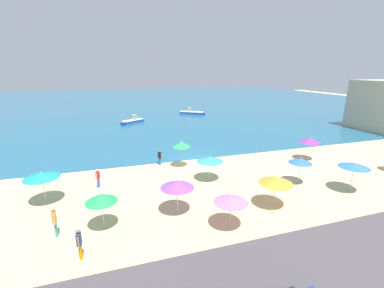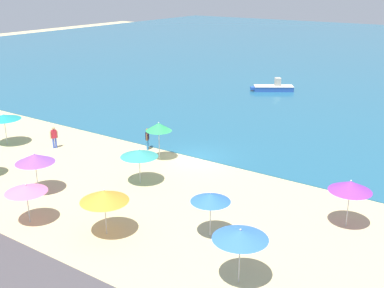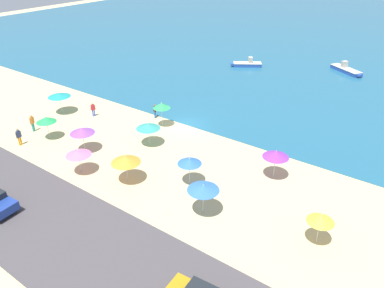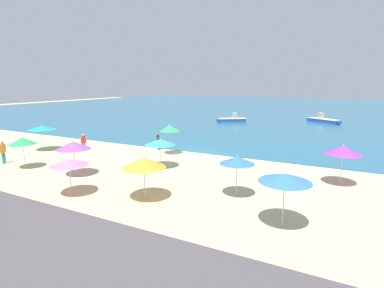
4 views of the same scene
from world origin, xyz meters
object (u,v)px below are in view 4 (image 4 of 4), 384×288
at_px(beach_umbrella_0, 160,142).
at_px(bather_1, 83,141).
at_px(beach_umbrella_9, 22,141).
at_px(skiff_offshore, 323,120).
at_px(beach_umbrella_4, 73,145).
at_px(bather_3, 3,151).
at_px(beach_umbrella_2, 237,160).
at_px(beach_umbrella_6, 343,150).
at_px(skiff_nearshore, 232,119).
at_px(beach_umbrella_5, 144,163).
at_px(beach_umbrella_10, 285,178).
at_px(bather_0, 158,140).
at_px(beach_umbrella_3, 69,162).
at_px(beach_umbrella_8, 42,128).
at_px(beach_umbrella_1, 170,128).

bearing_deg(beach_umbrella_0, bather_1, 172.00).
relative_size(beach_umbrella_9, skiff_offshore, 0.45).
bearing_deg(beach_umbrella_4, skiff_offshore, 71.20).
relative_size(beach_umbrella_9, bather_3, 1.29).
xyz_separation_m(beach_umbrella_2, beach_umbrella_9, (-15.63, -1.81, -0.01)).
distance_m(beach_umbrella_6, skiff_nearshore, 30.30).
xyz_separation_m(beach_umbrella_5, beach_umbrella_10, (7.19, 0.21, 0.17)).
distance_m(beach_umbrella_9, skiff_offshore, 41.85).
bearing_deg(bather_0, beach_umbrella_3, -79.95).
distance_m(beach_umbrella_4, bather_3, 7.43).
relative_size(beach_umbrella_0, bather_0, 1.44).
distance_m(beach_umbrella_2, skiff_nearshore, 32.26).
relative_size(beach_umbrella_4, bather_1, 1.49).
distance_m(beach_umbrella_2, beach_umbrella_3, 9.20).
distance_m(beach_umbrella_3, skiff_offshore, 41.47).
xyz_separation_m(beach_umbrella_8, bather_1, (3.59, 1.47, -1.21)).
relative_size(beach_umbrella_2, beach_umbrella_10, 0.94).
height_order(beach_umbrella_3, skiff_nearshore, beach_umbrella_3).
relative_size(beach_umbrella_5, beach_umbrella_6, 0.95).
bearing_deg(beach_umbrella_2, beach_umbrella_10, -39.80).
bearing_deg(beach_umbrella_8, beach_umbrella_10, -13.00).
bearing_deg(beach_umbrella_1, beach_umbrella_0, -68.29).
bearing_deg(beach_umbrella_3, beach_umbrella_2, 25.92).
xyz_separation_m(beach_umbrella_6, skiff_nearshore, (-16.18, 25.55, -1.76)).
bearing_deg(bather_3, bather_1, 70.68).
distance_m(beach_umbrella_6, bather_1, 21.23).
xyz_separation_m(beach_umbrella_1, beach_umbrella_3, (0.12, -10.75, -0.46)).
height_order(beach_umbrella_1, beach_umbrella_3, beach_umbrella_1).
height_order(beach_umbrella_8, skiff_offshore, beach_umbrella_8).
bearing_deg(beach_umbrella_5, beach_umbrella_0, 115.34).
xyz_separation_m(beach_umbrella_1, bather_1, (-7.73, -2.48, -1.42)).
height_order(beach_umbrella_3, beach_umbrella_8, beach_umbrella_8).
bearing_deg(bather_3, beach_umbrella_0, 22.65).
bearing_deg(beach_umbrella_9, beach_umbrella_0, 28.56).
xyz_separation_m(beach_umbrella_0, skiff_nearshore, (-4.23, 27.29, -1.49)).
distance_m(beach_umbrella_4, beach_umbrella_8, 9.76).
bearing_deg(bather_3, beach_umbrella_5, -3.63).
relative_size(beach_umbrella_8, skiff_nearshore, 0.55).
xyz_separation_m(bather_1, skiff_offshore, (18.01, 31.91, -0.49)).
relative_size(beach_umbrella_10, bather_1, 1.52).
distance_m(beach_umbrella_5, bather_3, 14.08).
height_order(beach_umbrella_6, bather_3, beach_umbrella_6).
bearing_deg(beach_umbrella_6, skiff_offshore, 95.76).
height_order(beach_umbrella_5, skiff_offshore, beach_umbrella_5).
bearing_deg(beach_umbrella_10, beach_umbrella_9, 177.98).
bearing_deg(skiff_offshore, skiff_nearshore, -155.54).
distance_m(beach_umbrella_9, skiff_nearshore, 32.40).
bearing_deg(beach_umbrella_5, beach_umbrella_3, -161.61).
relative_size(beach_umbrella_10, skiff_offshore, 0.47).
bearing_deg(beach_umbrella_10, bather_0, 142.26).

